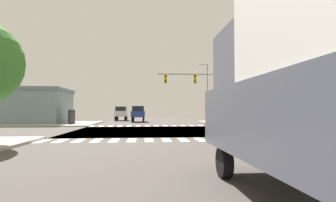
% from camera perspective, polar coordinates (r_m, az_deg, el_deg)
% --- Properties ---
extents(ground, '(90.00, 90.00, 0.05)m').
position_cam_1_polar(ground, '(23.46, -2.36, -6.22)').
color(ground, '#443E3A').
extents(sidewalk_corner_ne, '(12.00, 12.00, 0.14)m').
position_cam_1_polar(sidewalk_corner_ne, '(38.08, 16.83, -4.35)').
color(sidewalk_corner_ne, '#A09B91').
rests_on(sidewalk_corner_ne, ground).
extents(sidewalk_corner_nw, '(12.00, 12.00, 0.14)m').
position_cam_1_polar(sidewalk_corner_nw, '(37.39, -23.58, -4.31)').
color(sidewalk_corner_nw, '#A0A294').
rests_on(sidewalk_corner_nw, ground).
extents(crosswalk_near, '(13.50, 2.00, 0.01)m').
position_cam_1_polar(crosswalk_near, '(16.18, -2.15, -8.05)').
color(crosswalk_near, silver).
rests_on(crosswalk_near, ground).
extents(crosswalk_far, '(13.50, 2.00, 0.01)m').
position_cam_1_polar(crosswalk_far, '(30.73, -3.40, -5.15)').
color(crosswalk_far, silver).
rests_on(crosswalk_far, ground).
extents(traffic_signal_mast, '(7.82, 0.55, 6.21)m').
position_cam_1_polar(traffic_signal_mast, '(31.27, 6.26, 3.40)').
color(traffic_signal_mast, gray).
rests_on(traffic_signal_mast, ground).
extents(street_lamp, '(1.78, 0.32, 8.58)m').
position_cam_1_polar(street_lamp, '(40.99, 7.84, 2.79)').
color(street_lamp, gray).
rests_on(street_lamp, ground).
extents(bank_building, '(17.32, 7.95, 4.50)m').
position_cam_1_polar(bank_building, '(40.58, -31.04, -0.91)').
color(bank_building, gray).
rests_on(bank_building, ground).
extents(suv_farside_1, '(1.96, 4.60, 2.34)m').
position_cam_1_polar(suv_farside_1, '(47.14, -9.66, -2.31)').
color(suv_farside_1, black).
rests_on(suv_farside_1, ground).
extents(box_truck_queued_1, '(2.40, 7.20, 4.85)m').
position_cam_1_polar(box_truck_queued_1, '(5.28, 30.07, 7.41)').
color(box_truck_queued_1, black).
rests_on(box_truck_queued_1, ground).
extents(suv_leading_3, '(1.96, 4.60, 2.34)m').
position_cam_1_polar(suv_leading_3, '(40.96, -6.20, -2.39)').
color(suv_leading_3, black).
rests_on(suv_leading_3, ground).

